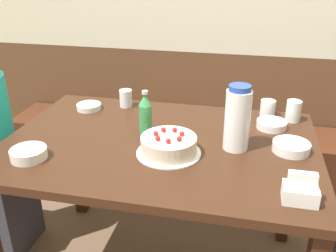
{
  "coord_description": "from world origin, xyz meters",
  "views": [
    {
      "loc": [
        0.34,
        -1.38,
        1.47
      ],
      "look_at": [
        0.02,
        0.05,
        0.8
      ],
      "focal_mm": 40.0,
      "sensor_mm": 36.0,
      "label": 1
    }
  ],
  "objects": [
    {
      "name": "bench_seat",
      "position": [
        0.0,
        0.83,
        0.22
      ],
      "size": [
        2.45,
        0.38,
        0.44
      ],
      "color": "#472314",
      "rests_on": "ground_plane"
    },
    {
      "name": "bowl_rice_small",
      "position": [
        -0.46,
        -0.26,
        0.77
      ],
      "size": [
        0.14,
        0.14,
        0.04
      ],
      "color": "white",
      "rests_on": "dining_table"
    },
    {
      "name": "glass_shot_small",
      "position": [
        0.45,
        0.38,
        0.79
      ],
      "size": [
        0.07,
        0.07,
        0.08
      ],
      "color": "silver",
      "rests_on": "dining_table"
    },
    {
      "name": "glass_water_tall",
      "position": [
        0.56,
        0.34,
        0.8
      ],
      "size": [
        0.07,
        0.07,
        0.1
      ],
      "color": "silver",
      "rests_on": "dining_table"
    },
    {
      "name": "glass_tumbler_short",
      "position": [
        -0.27,
        0.35,
        0.8
      ],
      "size": [
        0.06,
        0.06,
        0.09
      ],
      "color": "silver",
      "rests_on": "dining_table"
    },
    {
      "name": "soju_bottle",
      "position": [
        -0.08,
        0.06,
        0.85
      ],
      "size": [
        0.06,
        0.06,
        0.2
      ],
      "color": "#388E4C",
      "rests_on": "dining_table"
    },
    {
      "name": "bowl_sauce_shallow",
      "position": [
        0.47,
        0.24,
        0.77
      ],
      "size": [
        0.14,
        0.14,
        0.03
      ],
      "color": "white",
      "rests_on": "dining_table"
    },
    {
      "name": "bowl_side_dish",
      "position": [
        0.54,
        0.03,
        0.77
      ],
      "size": [
        0.15,
        0.15,
        0.04
      ],
      "color": "white",
      "rests_on": "dining_table"
    },
    {
      "name": "napkin_holder",
      "position": [
        0.54,
        -0.32,
        0.79
      ],
      "size": [
        0.11,
        0.08,
        0.11
      ],
      "color": "white",
      "rests_on": "dining_table"
    },
    {
      "name": "water_pitcher",
      "position": [
        0.31,
        0.01,
        0.88
      ],
      "size": [
        0.1,
        0.1,
        0.27
      ],
      "color": "white",
      "rests_on": "dining_table"
    },
    {
      "name": "bowl_soup_white",
      "position": [
        -0.44,
        0.27,
        0.77
      ],
      "size": [
        0.12,
        0.12,
        0.03
      ],
      "color": "white",
      "rests_on": "dining_table"
    },
    {
      "name": "dining_table",
      "position": [
        0.0,
        0.0,
        0.66
      ],
      "size": [
        1.31,
        0.9,
        0.75
      ],
      "color": "#381E11",
      "rests_on": "ground_plane"
    },
    {
      "name": "birthday_cake",
      "position": [
        0.06,
        -0.1,
        0.79
      ],
      "size": [
        0.26,
        0.26,
        0.09
      ],
      "color": "white",
      "rests_on": "dining_table"
    }
  ]
}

